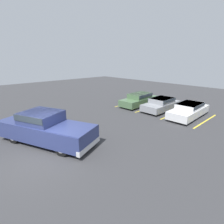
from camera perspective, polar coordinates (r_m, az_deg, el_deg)
ground_plane at (r=9.77m, az=-21.15°, el=-13.44°), size 60.00×60.00×0.00m
stall_stripe_a at (r=19.65m, az=5.79°, el=2.90°), size 0.12×4.60×0.01m
stall_stripe_b at (r=18.07m, az=12.18°, el=1.34°), size 0.12×4.60×0.01m
stall_stripe_c at (r=16.76m, az=19.67°, el=-0.51°), size 0.12×4.60×0.01m
stall_stripe_d at (r=15.81m, az=28.24°, el=-2.61°), size 0.12×4.60×0.01m
pickup_truck at (r=10.86m, az=-20.60°, el=-4.85°), size 6.21×4.15×1.85m
parked_sedan_a at (r=18.71m, az=8.90°, el=4.20°), size 1.98×4.76×1.28m
parked_sedan_b at (r=17.29m, az=15.79°, el=2.60°), size 1.80×4.27×1.21m
parked_sedan_c at (r=16.09m, az=23.81°, el=0.68°), size 1.89×4.80×1.19m
wheel_stop_curb at (r=19.69m, az=20.46°, el=2.13°), size 1.98×0.20×0.14m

